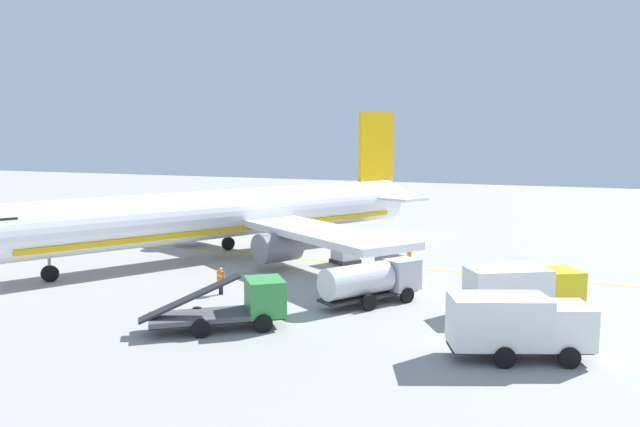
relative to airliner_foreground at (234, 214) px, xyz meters
name	(u,v)px	position (x,y,z in m)	size (l,w,h in m)	color
airliner_foreground	(234,214)	(0.00, 0.00, 0.00)	(38.55, 32.58, 11.90)	white
service_truck_fuel	(523,288)	(-8.26, -22.87, -1.92)	(5.05, 6.31, 2.56)	yellow
service_truck_baggage	(241,305)	(-16.23, -10.10, -2.23)	(5.86, 6.53, 2.75)	#338C3F
service_truck_catering	(518,324)	(-15.39, -23.27, -1.85)	(4.31, 6.31, 2.76)	white
service_truck_pushback	(372,280)	(-9.36, -14.69, -1.99)	(6.30, 4.92, 2.40)	silver
cargo_container_near	(345,251)	(0.80, -9.23, -2.45)	(2.48, 2.48, 1.99)	#333338
crew_marshaller	(221,279)	(-11.04, -5.64, -2.40)	(0.32, 0.62, 1.67)	#191E33
crew_loader_left	(409,257)	(0.11, -14.36, -2.44)	(0.55, 0.43, 1.61)	#191E33
apron_guide_line	(293,258)	(0.93, -4.74, -3.39)	(0.30, 60.00, 0.01)	yellow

